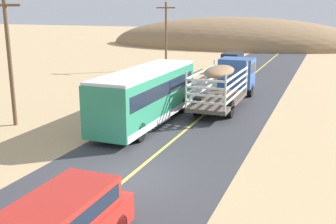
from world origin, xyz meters
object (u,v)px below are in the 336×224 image
(livestock_truck, at_px, (230,77))
(power_pole_near, at_px, (9,57))
(car_far, at_px, (233,61))
(power_pole_mid, at_px, (166,34))
(bus, at_px, (146,95))

(livestock_truck, bearing_deg, power_pole_near, -133.90)
(car_far, xyz_separation_m, power_pole_mid, (-7.03, -1.89, 2.82))
(bus, relative_size, power_pole_mid, 1.38)
(bus, height_order, car_far, bus)
(livestock_truck, xyz_separation_m, bus, (-3.24, -7.62, -0.04))
(livestock_truck, distance_m, power_pole_mid, 16.89)
(livestock_truck, distance_m, bus, 8.28)
(livestock_truck, relative_size, power_pole_near, 1.31)
(bus, distance_m, power_pole_near, 8.01)
(livestock_truck, xyz_separation_m, car_far, (-3.25, 15.11, -0.70))
(livestock_truck, height_order, bus, bus)
(bus, xyz_separation_m, power_pole_mid, (-7.05, 20.84, 2.16))
(car_far, bearing_deg, power_pole_near, -105.25)
(power_pole_near, bearing_deg, bus, 23.56)
(bus, height_order, power_pole_mid, power_pole_mid)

